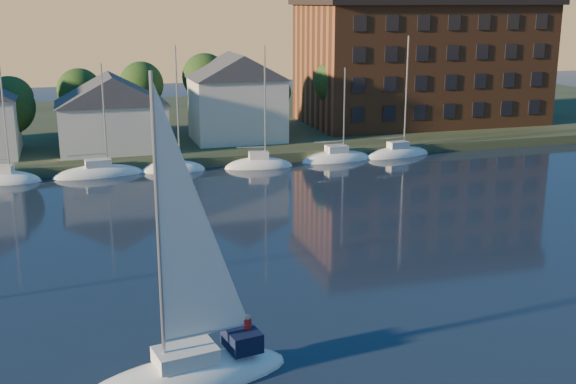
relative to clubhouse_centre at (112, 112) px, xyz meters
name	(u,v)px	position (x,y,z in m)	size (l,w,h in m)	color
shoreline_land	(152,129)	(6.00, 18.00, -5.13)	(160.00, 50.00, 2.00)	#303D23
wooden_dock	(177,165)	(6.00, -5.00, -5.13)	(120.00, 3.00, 1.00)	brown
clubhouse_centre	(112,112)	(0.00, 0.00, 0.00)	(11.55, 8.40, 8.08)	beige
clubhouse_east	(237,96)	(14.00, 2.00, 0.87)	(10.50, 8.40, 9.80)	beige
condo_block	(421,54)	(40.00, 7.95, 4.66)	(31.00, 17.00, 17.40)	brown
tree_line	(178,84)	(8.00, 6.00, 2.04)	(93.40, 5.40, 8.90)	#3B261B
moored_fleet	(99,176)	(-2.00, -8.00, -5.03)	(71.50, 2.40, 12.05)	white
hero_sailboat	(189,368)	(0.05, -49.02, -4.52)	(10.00, 4.66, 14.87)	white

